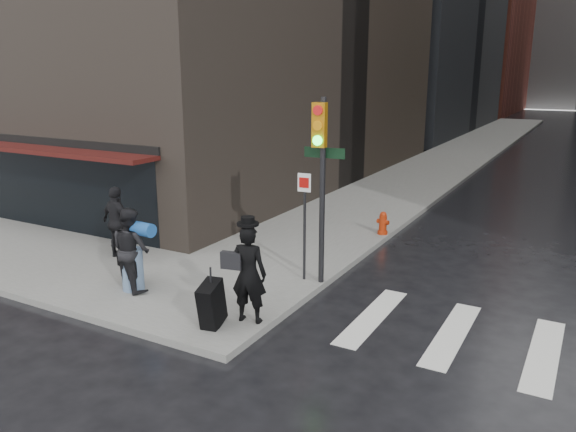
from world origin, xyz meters
The scene contains 9 objects.
ground centered at (0.00, 0.00, 0.00)m, with size 140.00×140.00×0.00m, color black.
sidewalk_left centered at (0.00, 27.00, 0.07)m, with size 4.00×50.00×0.15m, color slate.
bldg_left_far centered at (-13.00, 62.00, 13.00)m, with size 22.00×20.00×26.00m, color maroon.
storefront centered at (-7.00, 1.90, 1.83)m, with size 8.40×1.11×2.83m.
man_overcoat centered at (1.50, -0.76, 1.04)m, with size 1.10×1.25×2.12m.
man_jeans centered at (-1.52, -0.52, 1.08)m, with size 1.30×0.95×1.85m.
man_greycoat centered at (-3.43, 0.95, 1.08)m, with size 1.15×0.63×1.87m.
traffic_light centered at (1.87, 1.80, 2.83)m, with size 1.04×0.50×4.15m.
fire_hydrant centered at (1.80, 6.30, 0.45)m, with size 0.39×0.30×0.68m.
Camera 1 is at (7.10, -9.01, 4.83)m, focal length 35.00 mm.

